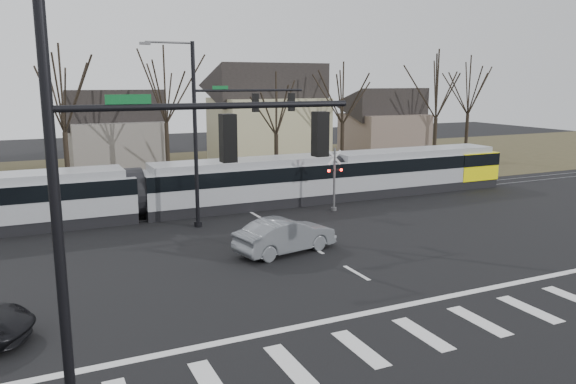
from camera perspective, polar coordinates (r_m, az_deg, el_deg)
name	(u,v)px	position (r m, az deg, el deg)	size (l,w,h in m)	color
ground	(383,288)	(23.02, 9.64, -9.61)	(140.00, 140.00, 0.00)	black
grass_verge	(181,172)	(51.78, -10.81, 2.00)	(140.00, 28.00, 0.01)	#38331E
crosswalk	(451,327)	(20.12, 16.26, -13.05)	(27.00, 2.60, 0.01)	silver
stop_line	(411,304)	(21.67, 12.38, -11.06)	(28.00, 0.35, 0.01)	silver
lane_dashes	(243,208)	(36.73, -4.62, -1.58)	(0.18, 30.00, 0.01)	silver
rail_pair	(244,208)	(36.54, -4.51, -1.61)	(90.00, 1.52, 0.06)	#59595E
tram	(241,182)	(36.35, -4.83, 1.03)	(41.52, 3.08, 3.15)	gray
sedan	(285,235)	(27.02, -0.27, -4.43)	(5.32, 2.79, 1.67)	slate
signal_pole_near_left	(138,200)	(12.03, -14.96, -0.79)	(9.28, 0.44, 10.20)	black
signal_pole_far	(223,125)	(31.82, -6.65, 6.78)	(9.28, 0.44, 10.20)	black
rail_crossing_signal	(334,181)	(35.58, 4.73, 1.08)	(1.08, 0.36, 4.00)	#59595B
tree_row	(222,120)	(46.03, -6.74, 7.25)	(59.20, 7.20, 10.00)	black
house_b	(115,127)	(54.28, -17.17, 6.34)	(8.64, 7.56, 7.65)	slate
house_c	(268,111)	(55.02, -2.07, 8.20)	(10.80, 8.64, 10.10)	tan
house_d	(384,119)	(64.11, 9.77, 7.35)	(8.64, 7.56, 7.65)	brown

